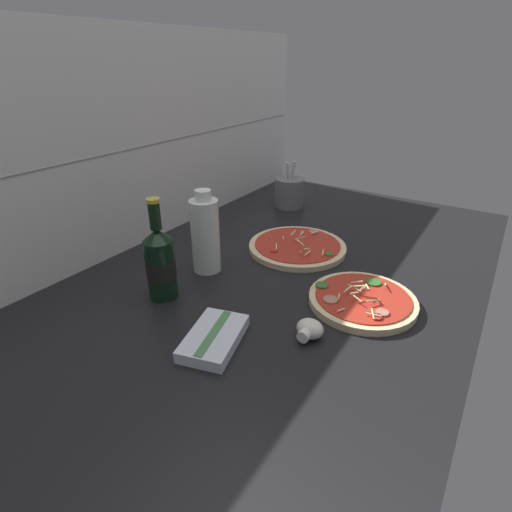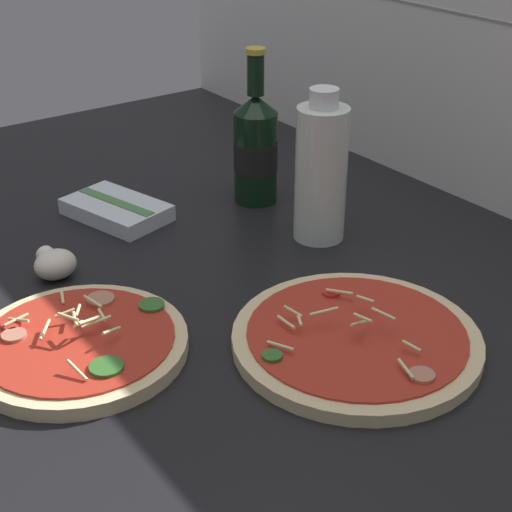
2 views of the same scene
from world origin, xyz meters
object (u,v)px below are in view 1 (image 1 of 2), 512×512
utensil_crock (289,192)px  dish_towel (214,338)px  pizza_far (297,247)px  mushroom_left (309,329)px  pizza_near (362,300)px  oil_bottle (205,235)px  beer_bottle (160,262)px

utensil_crock → dish_towel: bearing=-161.5°
pizza_far → mushroom_left: 40.06cm
pizza_near → oil_bottle: bearing=99.0°
pizza_near → dish_towel: 34.69cm
pizza_far → dish_towel: (-45.83, -5.98, 0.31)cm
oil_bottle → utensil_crock: oil_bottle is taller
beer_bottle → mushroom_left: size_ratio=4.10×
pizza_far → utensil_crock: 37.19cm
pizza_near → beer_bottle: size_ratio=1.01×
pizza_far → dish_towel: pizza_far is taller
mushroom_left → dish_towel: (-11.51, 14.65, -0.70)cm
pizza_near → oil_bottle: (-6.23, 39.44, 8.84)cm
utensil_crock → beer_bottle: bearing=-175.5°
oil_bottle → mushroom_left: (-11.06, -34.76, -7.91)cm
dish_towel → oil_bottle: bearing=41.7°
oil_bottle → beer_bottle: bearing=179.0°
pizza_far → mushroom_left: bearing=-149.0°
dish_towel → pizza_far: bearing=7.4°
utensil_crock → dish_towel: size_ratio=0.96×
pizza_near → pizza_far: (17.03, 25.30, -0.08)cm
pizza_near → utensil_crock: size_ratio=1.44×
beer_bottle → utensil_crock: bearing=4.5°
pizza_near → utensil_crock: 66.16cm
utensil_crock → pizza_near: bearing=-136.9°
dish_towel → beer_bottle: bearing=70.8°
pizza_near → pizza_far: 30.50cm
oil_bottle → mushroom_left: 37.33cm
mushroom_left → utensil_crock: (65.46, 40.47, 3.52)cm
pizza_near → dish_towel: (-28.80, 19.32, 0.23)cm
utensil_crock → dish_towel: 81.29cm
oil_bottle → pizza_near: bearing=-81.0°
beer_bottle → pizza_far: bearing=-20.4°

